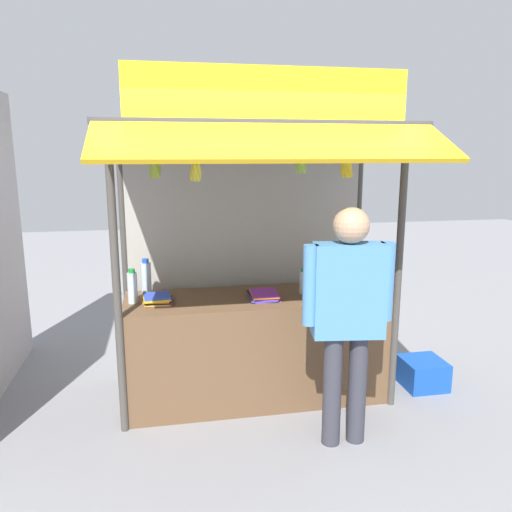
{
  "coord_description": "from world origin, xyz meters",
  "views": [
    {
      "loc": [
        -0.74,
        -3.93,
        2.09
      ],
      "look_at": [
        0.0,
        0.0,
        1.25
      ],
      "focal_mm": 34.64,
      "sensor_mm": 36.0,
      "label": 1
    }
  ],
  "objects_px": {
    "water_bottle_front_left": "(132,287)",
    "plastic_crate": "(423,373)",
    "banana_bunch_inner_right": "(196,171)",
    "magazine_stack_back_left": "(158,299)",
    "banana_bunch_leftmost": "(301,164)",
    "magazine_stack_center": "(263,295)",
    "magazine_stack_mid_left": "(322,300)",
    "water_bottle_right": "(146,277)",
    "vendor_person": "(348,306)",
    "banana_bunch_rightmost": "(347,166)",
    "magazine_stack_front_right": "(372,289)",
    "water_bottle_mid_right": "(303,282)",
    "banana_bunch_inner_left": "(155,168)"
  },
  "relations": [
    {
      "from": "water_bottle_right",
      "to": "magazine_stack_front_right",
      "type": "relative_size",
      "value": 1.16
    },
    {
      "from": "magazine_stack_center",
      "to": "water_bottle_right",
      "type": "bearing_deg",
      "value": 161.32
    },
    {
      "from": "water_bottle_front_left",
      "to": "magazine_stack_back_left",
      "type": "height_order",
      "value": "water_bottle_front_left"
    },
    {
      "from": "banana_bunch_inner_right",
      "to": "banana_bunch_rightmost",
      "type": "xyz_separation_m",
      "value": [
        1.1,
        -0.0,
        0.03
      ]
    },
    {
      "from": "water_bottle_right",
      "to": "water_bottle_mid_right",
      "type": "height_order",
      "value": "water_bottle_right"
    },
    {
      "from": "water_bottle_front_left",
      "to": "magazine_stack_mid_left",
      "type": "distance_m",
      "value": 1.54
    },
    {
      "from": "water_bottle_front_left",
      "to": "banana_bunch_rightmost",
      "type": "bearing_deg",
      "value": -16.63
    },
    {
      "from": "water_bottle_front_left",
      "to": "magazine_stack_center",
      "type": "bearing_deg",
      "value": -3.9
    },
    {
      "from": "water_bottle_front_left",
      "to": "magazine_stack_mid_left",
      "type": "relative_size",
      "value": 0.98
    },
    {
      "from": "vendor_person",
      "to": "plastic_crate",
      "type": "bearing_deg",
      "value": -137.71
    },
    {
      "from": "water_bottle_right",
      "to": "water_bottle_mid_right",
      "type": "xyz_separation_m",
      "value": [
        1.32,
        -0.25,
        -0.04
      ]
    },
    {
      "from": "banana_bunch_inner_right",
      "to": "magazine_stack_back_left",
      "type": "bearing_deg",
      "value": 125.84
    },
    {
      "from": "magazine_stack_back_left",
      "to": "banana_bunch_rightmost",
      "type": "bearing_deg",
      "value": -16.81
    },
    {
      "from": "water_bottle_right",
      "to": "magazine_stack_back_left",
      "type": "height_order",
      "value": "water_bottle_right"
    },
    {
      "from": "water_bottle_mid_right",
      "to": "magazine_stack_mid_left",
      "type": "distance_m",
      "value": 0.3
    },
    {
      "from": "banana_bunch_inner_right",
      "to": "banana_bunch_rightmost",
      "type": "bearing_deg",
      "value": -0.16
    },
    {
      "from": "banana_bunch_inner_left",
      "to": "water_bottle_mid_right",
      "type": "bearing_deg",
      "value": 21.74
    },
    {
      "from": "magazine_stack_center",
      "to": "vendor_person",
      "type": "xyz_separation_m",
      "value": [
        0.45,
        -0.76,
        0.12
      ]
    },
    {
      "from": "water_bottle_mid_right",
      "to": "magazine_stack_front_right",
      "type": "bearing_deg",
      "value": -9.46
    },
    {
      "from": "magazine_stack_center",
      "to": "magazine_stack_back_left",
      "type": "relative_size",
      "value": 1.24
    },
    {
      "from": "magazine_stack_front_right",
      "to": "banana_bunch_rightmost",
      "type": "bearing_deg",
      "value": -137.92
    },
    {
      "from": "vendor_person",
      "to": "plastic_crate",
      "type": "height_order",
      "value": "vendor_person"
    },
    {
      "from": "water_bottle_mid_right",
      "to": "banana_bunch_inner_left",
      "type": "relative_size",
      "value": 0.83
    },
    {
      "from": "water_bottle_right",
      "to": "magazine_stack_back_left",
      "type": "relative_size",
      "value": 1.19
    },
    {
      "from": "banana_bunch_rightmost",
      "to": "vendor_person",
      "type": "height_order",
      "value": "banana_bunch_rightmost"
    },
    {
      "from": "magazine_stack_center",
      "to": "banana_bunch_leftmost",
      "type": "height_order",
      "value": "banana_bunch_leftmost"
    },
    {
      "from": "water_bottle_front_left",
      "to": "banana_bunch_leftmost",
      "type": "distance_m",
      "value": 1.65
    },
    {
      "from": "water_bottle_right",
      "to": "water_bottle_mid_right",
      "type": "bearing_deg",
      "value": -10.65
    },
    {
      "from": "magazine_stack_back_left",
      "to": "water_bottle_front_left",
      "type": "bearing_deg",
      "value": 164.62
    },
    {
      "from": "magazine_stack_back_left",
      "to": "plastic_crate",
      "type": "relative_size",
      "value": 0.71
    },
    {
      "from": "magazine_stack_back_left",
      "to": "vendor_person",
      "type": "relative_size",
      "value": 0.15
    },
    {
      "from": "banana_bunch_inner_left",
      "to": "plastic_crate",
      "type": "bearing_deg",
      "value": 8.57
    },
    {
      "from": "magazine_stack_mid_left",
      "to": "banana_bunch_leftmost",
      "type": "height_order",
      "value": "banana_bunch_leftmost"
    },
    {
      "from": "banana_bunch_rightmost",
      "to": "water_bottle_right",
      "type": "bearing_deg",
      "value": 154.02
    },
    {
      "from": "plastic_crate",
      "to": "banana_bunch_inner_left",
      "type": "bearing_deg",
      "value": -171.43
    },
    {
      "from": "water_bottle_front_left",
      "to": "vendor_person",
      "type": "xyz_separation_m",
      "value": [
        1.51,
        -0.83,
        0.01
      ]
    },
    {
      "from": "water_bottle_right",
      "to": "magazine_stack_center",
      "type": "relative_size",
      "value": 0.96
    },
    {
      "from": "plastic_crate",
      "to": "vendor_person",
      "type": "bearing_deg",
      "value": -145.56
    },
    {
      "from": "water_bottle_front_left",
      "to": "magazine_stack_back_left",
      "type": "relative_size",
      "value": 1.1
    },
    {
      "from": "banana_bunch_leftmost",
      "to": "magazine_stack_center",
      "type": "bearing_deg",
      "value": 115.23
    },
    {
      "from": "water_bottle_right",
      "to": "plastic_crate",
      "type": "relative_size",
      "value": 0.85
    },
    {
      "from": "water_bottle_front_left",
      "to": "banana_bunch_leftmost",
      "type": "relative_size",
      "value": 1.16
    },
    {
      "from": "vendor_person",
      "to": "banana_bunch_inner_right",
      "type": "bearing_deg",
      "value": -11.59
    },
    {
      "from": "water_bottle_front_left",
      "to": "plastic_crate",
      "type": "bearing_deg",
      "value": -2.9
    },
    {
      "from": "magazine_stack_center",
      "to": "plastic_crate",
      "type": "bearing_deg",
      "value": -2.18
    },
    {
      "from": "magazine_stack_back_left",
      "to": "banana_bunch_inner_right",
      "type": "xyz_separation_m",
      "value": [
        0.3,
        -0.42,
        1.03
      ]
    },
    {
      "from": "magazine_stack_center",
      "to": "vendor_person",
      "type": "distance_m",
      "value": 0.89
    },
    {
      "from": "magazine_stack_back_left",
      "to": "magazine_stack_mid_left",
      "type": "height_order",
      "value": "magazine_stack_back_left"
    },
    {
      "from": "magazine_stack_center",
      "to": "magazine_stack_front_right",
      "type": "relative_size",
      "value": 1.2
    },
    {
      "from": "banana_bunch_rightmost",
      "to": "vendor_person",
      "type": "bearing_deg",
      "value": -103.81
    }
  ]
}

